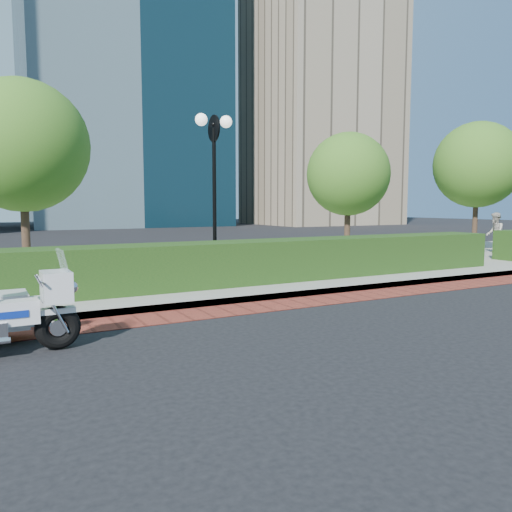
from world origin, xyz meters
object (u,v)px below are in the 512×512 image
pedestrian (495,233)px  tree_c (348,174)px  lamppost (214,169)px  tree_b (22,146)px  tree_d (477,165)px

pedestrian → tree_c: bearing=-46.2°
lamppost → pedestrian: size_ratio=2.65×
tree_b → pedestrian: 16.57m
lamppost → tree_d: 12.09m
lamppost → tree_b: (-4.50, 1.30, 0.48)m
tree_c → tree_d: (6.50, 0.00, 0.56)m
tree_b → pedestrian: (16.35, -1.02, -2.49)m
tree_b → tree_d: tree_d is taller
lamppost → tree_d: size_ratio=0.82×
tree_b → tree_c: tree_b is taller
tree_b → tree_c: size_ratio=1.14×
tree_c → pedestrian: (6.35, -1.02, -2.10)m
tree_c → lamppost: bearing=-166.7°
tree_d → pedestrian: 2.86m
tree_c → tree_d: bearing=0.0°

